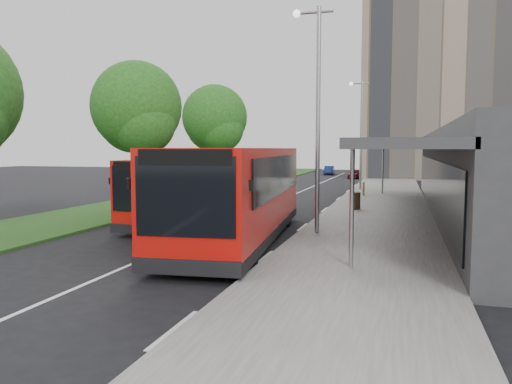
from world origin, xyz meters
TOP-DOWN VIEW (x-y plane):
  - ground at (0.00, 0.00)m, footprint 120.00×120.00m
  - pavement at (6.00, 20.00)m, footprint 5.00×80.00m
  - grass_verge at (-7.00, 20.00)m, footprint 5.00×80.00m
  - lane_centre_line at (0.00, 15.00)m, footprint 0.12×70.00m
  - kerb_dashes at (3.30, 19.00)m, footprint 0.12×56.00m
  - office_block at (14.00, 42.00)m, footprint 22.00×12.00m
  - station_building at (10.86, 8.00)m, footprint 7.70×26.00m
  - tree_mid at (-7.01, 9.05)m, footprint 4.97×4.97m
  - tree_far at (-7.01, 21.05)m, footprint 5.08×5.08m
  - lamp_post_near at (4.12, 2.00)m, footprint 1.44×0.28m
  - lamp_post_far at (4.12, 22.00)m, footprint 1.44×0.28m
  - bus_main at (1.80, 0.28)m, footprint 3.89×11.51m
  - bus_second at (-1.31, 4.40)m, footprint 3.18×9.92m
  - litter_bin at (4.94, 9.43)m, footprint 0.48×0.48m
  - bollard at (4.80, 16.91)m, footprint 0.15×0.15m
  - car_near at (2.38, 38.20)m, footprint 1.45×3.10m
  - car_far at (-1.32, 44.99)m, footprint 1.33×3.29m

SIDE VIEW (x-z plane):
  - ground at x=0.00m, z-range 0.00..0.00m
  - kerb_dashes at x=3.30m, z-range 0.00..0.01m
  - lane_centre_line at x=0.00m, z-range 0.00..0.01m
  - grass_verge at x=-7.00m, z-range 0.00..0.10m
  - pavement at x=6.00m, z-range 0.00..0.15m
  - car_near at x=2.38m, z-range 0.00..1.03m
  - car_far at x=-1.32m, z-range 0.00..1.06m
  - litter_bin at x=4.94m, z-range 0.15..1.01m
  - bollard at x=4.80m, z-range 0.15..1.02m
  - bus_second at x=-1.31m, z-range 0.04..2.80m
  - bus_main at x=1.80m, z-range 0.04..3.24m
  - station_building at x=10.86m, z-range 0.04..4.04m
  - lamp_post_near at x=4.12m, z-range 0.72..8.72m
  - lamp_post_far at x=4.12m, z-range 0.72..8.72m
  - tree_mid at x=-7.01m, z-range 1.16..9.15m
  - tree_far at x=-7.01m, z-range 1.19..9.36m
  - office_block at x=14.00m, z-range 0.00..18.00m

